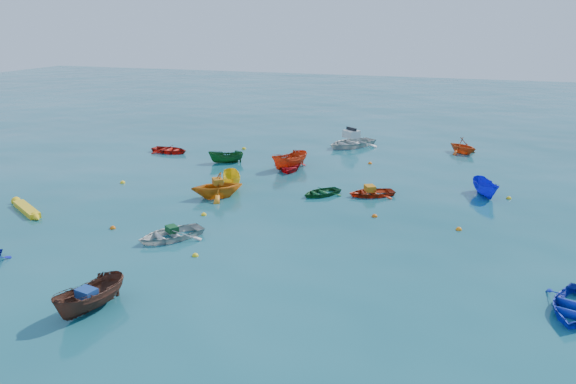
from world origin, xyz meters
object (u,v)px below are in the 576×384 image
(dinghy_white_near, at_px, (171,239))
(kayak_yellow, at_px, (27,212))
(dinghy_blue_se, at_px, (575,312))
(motorboat_white, at_px, (351,147))

(dinghy_white_near, distance_m, kayak_yellow, 9.68)
(dinghy_white_near, relative_size, dinghy_blue_se, 0.94)
(motorboat_white, bearing_deg, dinghy_white_near, -62.67)
(dinghy_white_near, relative_size, motorboat_white, 0.73)
(dinghy_white_near, xyz_separation_m, dinghy_blue_se, (17.78, -1.47, 0.00))
(dinghy_blue_se, bearing_deg, kayak_yellow, -168.68)
(dinghy_white_near, relative_size, kayak_yellow, 0.85)
(dinghy_blue_se, xyz_separation_m, motorboat_white, (-14.01, 24.46, 0.00))
(dinghy_white_near, bearing_deg, dinghy_blue_se, 30.49)
(kayak_yellow, height_order, motorboat_white, motorboat_white)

